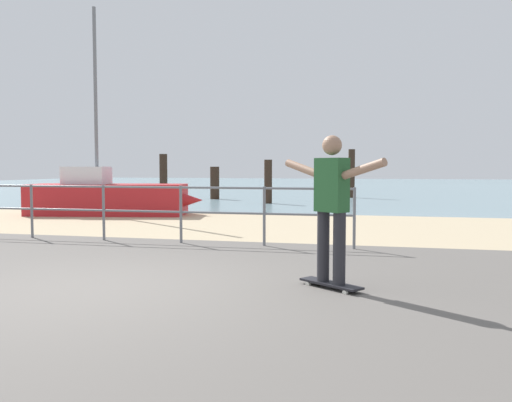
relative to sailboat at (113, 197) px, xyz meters
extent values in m
cube|color=#605B56|center=(4.58, -9.50, -0.53)|extent=(24.00, 10.00, 0.04)
cube|color=tan|center=(4.58, -1.50, -0.53)|extent=(24.00, 6.00, 0.04)
cube|color=#75939E|center=(4.58, 26.50, -0.53)|extent=(72.00, 50.00, 0.04)
cylinder|color=slate|center=(0.93, -4.90, 0.00)|extent=(0.05, 0.05, 1.05)
cylinder|color=slate|center=(2.47, -4.90, 0.00)|extent=(0.05, 0.05, 1.05)
cylinder|color=slate|center=(4.01, -4.90, 0.00)|extent=(0.05, 0.05, 1.05)
cylinder|color=slate|center=(5.55, -4.90, 0.00)|extent=(0.05, 0.05, 1.05)
cylinder|color=slate|center=(7.09, -4.90, 0.00)|extent=(0.05, 0.05, 1.05)
cylinder|color=slate|center=(1.70, -4.90, 0.49)|extent=(10.77, 0.04, 0.04)
cylinder|color=slate|center=(1.70, -4.90, 0.05)|extent=(10.77, 0.04, 0.04)
cube|color=#B21E23|center=(-0.16, -0.03, -0.08)|extent=(4.58, 2.19, 0.90)
cone|color=#B21E23|center=(2.01, 0.38, -0.08)|extent=(1.22, 0.95, 0.77)
cylinder|color=slate|center=(-0.45, -0.08, 2.86)|extent=(0.10, 0.10, 4.98)
cube|color=silver|center=(-0.75, -0.14, 0.62)|extent=(1.35, 1.11, 0.50)
cube|color=black|center=(7.00, -7.92, -0.46)|extent=(0.76, 0.64, 0.02)
cylinder|color=silver|center=(6.73, -7.82, -0.50)|extent=(0.07, 0.06, 0.06)
cylinder|color=silver|center=(6.82, -7.69, -0.50)|extent=(0.07, 0.06, 0.06)
cylinder|color=silver|center=(7.18, -8.15, -0.50)|extent=(0.07, 0.06, 0.06)
cylinder|color=silver|center=(7.27, -8.02, -0.50)|extent=(0.07, 0.06, 0.06)
cylinder|color=#26262B|center=(6.90, -7.85, -0.04)|extent=(0.14, 0.14, 0.80)
cylinder|color=#26262B|center=(7.10, -7.99, -0.04)|extent=(0.14, 0.14, 0.80)
cube|color=#26592D|center=(7.00, -7.92, 0.66)|extent=(0.41, 0.38, 0.60)
sphere|color=#9E755B|center=(7.00, -7.92, 1.10)|extent=(0.22, 0.22, 0.22)
cylinder|color=#9E755B|center=(6.64, -7.66, 0.84)|extent=(0.50, 0.40, 0.23)
cylinder|color=#9E755B|center=(7.36, -8.19, 0.84)|extent=(0.50, 0.40, 0.23)
cylinder|color=#332319|center=(-2.39, 9.11, 0.47)|extent=(0.36, 0.36, 2.00)
cylinder|color=#332319|center=(0.44, 8.05, 0.18)|extent=(0.39, 0.39, 1.41)
cylinder|color=#332319|center=(3.27, 5.86, 0.31)|extent=(0.30, 0.30, 1.67)
cylinder|color=#332319|center=(6.10, 10.51, 0.57)|extent=(0.29, 0.29, 2.19)
camera|label=1|loc=(7.58, -13.89, 0.85)|focal=37.52mm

